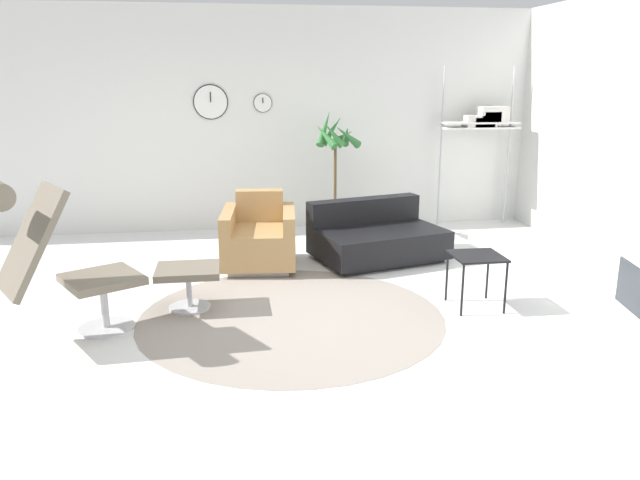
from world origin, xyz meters
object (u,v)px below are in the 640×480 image
shelf_unit (484,121)px  armchair_red (259,239)px  couch_low (376,239)px  lounge_chair (49,247)px  ottoman (188,277)px  side_table (477,261)px  potted_plant (335,185)px

shelf_unit → armchair_red: bearing=-154.9°
armchair_red → couch_low: armchair_red is taller
couch_low → shelf_unit: size_ratio=0.74×
lounge_chair → ottoman: bearing=90.0°
lounge_chair → couch_low: size_ratio=0.83×
ottoman → side_table: (2.46, -0.32, 0.13)m
ottoman → shelf_unit: size_ratio=0.26×
armchair_red → couch_low: (1.28, 0.07, -0.06)m
lounge_chair → armchair_red: lounge_chair is taller
lounge_chair → ottoman: lounge_chair is taller
couch_low → potted_plant: potted_plant is taller
lounge_chair → potted_plant: size_ratio=0.82×
ottoman → armchair_red: armchair_red is taller
potted_plant → shelf_unit: bearing=6.9°
armchair_red → shelf_unit: bearing=-149.6°
side_table → potted_plant: (-0.78, 2.67, 0.23)m
shelf_unit → ottoman: bearing=-144.8°
lounge_chair → shelf_unit: 5.62m
lounge_chair → side_table: size_ratio=2.71×
couch_low → shelf_unit: (1.72, 1.34, 1.16)m
potted_plant → armchair_red: bearing=-130.8°
ottoman → armchair_red: (0.67, 1.18, 0.00)m
side_table → potted_plant: potted_plant is taller
armchair_red → potted_plant: potted_plant is taller
armchair_red → side_table: bearing=145.2°
potted_plant → shelf_unit: shelf_unit is taller
armchair_red → shelf_unit: 3.50m
lounge_chair → couch_low: bearing=91.7°
ottoman → side_table: 2.48m
armchair_red → lounge_chair: bearing=52.2°
couch_low → side_table: size_ratio=3.26×
side_table → potted_plant: bearing=106.3°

